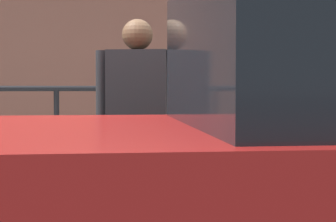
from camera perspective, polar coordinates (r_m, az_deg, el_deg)
The scene contains 4 objects.
parking_meter at distance 3.78m, azimuth 5.96°, elevation 1.46°, with size 0.19×0.20×1.47m.
pedestrian_at_meter at distance 3.78m, azimuth -3.26°, elevation -0.90°, with size 0.66×0.44×1.64m.
background_railing at distance 5.92m, azimuth -1.32°, elevation -0.51°, with size 24.06×0.06×1.17m.
backdrop_wall at distance 8.13m, azimuth -2.77°, elevation 6.07°, with size 32.00×0.50×3.56m, color brown.
Camera 1 is at (-0.55, -3.22, 1.28)m, focal length 56.71 mm.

